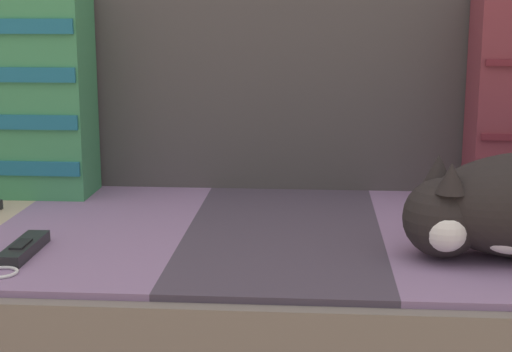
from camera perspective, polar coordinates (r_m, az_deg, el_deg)
couch at (r=1.47m, az=-4.51°, el=-11.07°), size 2.11×0.81×0.41m
sofa_backrest at (r=1.69m, az=-3.05°, el=8.21°), size 2.07×0.14×0.52m
game_remote_far at (r=1.26m, az=-16.65°, el=-5.19°), size 0.05×0.19×0.02m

